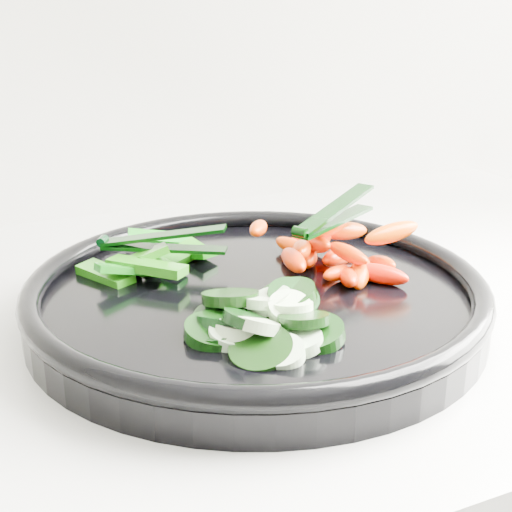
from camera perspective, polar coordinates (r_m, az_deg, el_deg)
name	(u,v)px	position (r m, az deg, el deg)	size (l,w,h in m)	color
veggie_tray	(256,296)	(0.58, 0.00, -3.20)	(0.43, 0.43, 0.04)	black
cucumber_pile	(258,321)	(0.51, 0.16, -5.23)	(0.12, 0.13, 0.04)	black
carrot_pile	(330,251)	(0.62, 5.95, 0.44)	(0.14, 0.14, 0.05)	#E23700
pepper_pile	(151,261)	(0.63, -8.38, -0.43)	(0.13, 0.11, 0.04)	#0E6F0A
tong_carrot	(333,216)	(0.61, 6.17, 3.22)	(0.11, 0.07, 0.02)	black
tong_pepper	(160,242)	(0.62, -7.73, 1.14)	(0.11, 0.07, 0.02)	black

